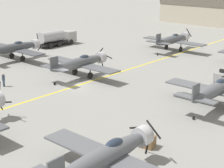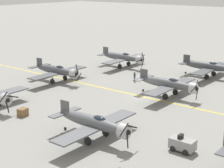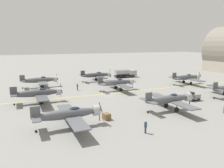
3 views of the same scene
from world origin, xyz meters
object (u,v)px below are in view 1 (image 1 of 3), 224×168
Objects in this scene: airplane_near_right at (107,156)px; tow_tractor at (223,76)px; airplane_mid_center at (80,63)px; ground_crew_walking at (3,79)px; airplane_mid_right at (217,89)px; airplane_mid_left at (14,48)px; supply_crate_mid_lane at (147,141)px; airplane_far_center at (173,40)px; fuel_tanker at (57,38)px.

airplane_near_right is 4.62× the size of tow_tractor.
airplane_mid_center reaches higher than ground_crew_walking.
airplane_mid_right is 9.65m from tow_tractor.
ground_crew_walking is (10.50, -8.97, -1.07)m from airplane_mid_left.
airplane_mid_left is 13.85m from ground_crew_walking.
supply_crate_mid_lane is (18.97, -10.59, -1.51)m from airplane_mid_center.
airplane_far_center is (-19.64, 39.03, 0.00)m from airplane_near_right.
tow_tractor is 2.18× the size of supply_crate_mid_lane.
fuel_tanker reaches higher than tow_tractor.
airplane_mid_left is at bearing -139.45° from airplane_far_center.
airplane_near_right is 1.50× the size of fuel_tanker.
fuel_tanker is 25.53m from ground_crew_walking.
tow_tractor is 1.51× the size of ground_crew_walking.
tow_tractor is at bearing 23.25° from airplane_mid_left.
airplane_far_center reaches higher than ground_crew_walking.
airplane_mid_center is (14.74, 0.25, 0.00)m from airplane_mid_left.
supply_crate_mid_lane is (-1.00, 6.12, -1.51)m from airplane_near_right.
airplane_far_center reaches higher than supply_crate_mid_lane.
airplane_near_right is 10.04× the size of supply_crate_mid_lane.
airplane_mid_left is at bearing 155.58° from airplane_near_right.
ground_crew_walking is 1.44× the size of supply_crate_mid_lane.
fuel_tanker is 4.64× the size of ground_crew_walking.
airplane_mid_right is 4.62× the size of tow_tractor.
airplane_mid_right is at bearing 90.14° from supply_crate_mid_lane.
airplane_far_center is at bearing 97.36° from airplane_mid_center.
airplane_far_center is (-18.61, 20.62, 0.00)m from airplane_mid_right.
airplane_near_right is at bearing -78.99° from airplane_far_center.
airplane_mid_right reaches higher than fuel_tanker.
airplane_mid_center is 10.04× the size of supply_crate_mid_lane.
supply_crate_mid_lane is (0.03, -12.29, -1.51)m from airplane_mid_right.
airplane_mid_right is 10.04× the size of supply_crate_mid_lane.
ground_crew_walking is at bearing -113.97° from airplane_far_center.
supply_crate_mid_lane is (18.64, -32.91, -1.51)m from airplane_far_center.
airplane_mid_left reaches higher than airplane_far_center.
airplane_mid_right is 25.65m from ground_crew_walking.
airplane_mid_left is at bearing -72.15° from fuel_tanker.
airplane_far_center is at bearing 28.84° from fuel_tanker.
airplane_mid_left is 14.75m from airplane_mid_center.
airplane_far_center reaches higher than tow_tractor.
airplane_mid_right is at bearing -63.64° from airplane_far_center.
airplane_mid_right is 1.00× the size of airplane_mid_left.
airplane_mid_center is 10.20m from ground_crew_walking.
airplane_mid_right is 19.02m from airplane_mid_center.
tow_tractor is at bearing 94.57° from airplane_mid_right.
airplane_mid_right is at bearing 13.34° from airplane_mid_center.
fuel_tanker is (-3.90, 12.11, -0.50)m from airplane_mid_left.
fuel_tanker is at bearing 124.34° from ground_crew_walking.
airplane_mid_center is at bearing -145.55° from tow_tractor.
airplane_far_center is 31.88m from ground_crew_walking.
airplane_far_center is at bearing 115.44° from airplane_mid_right.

